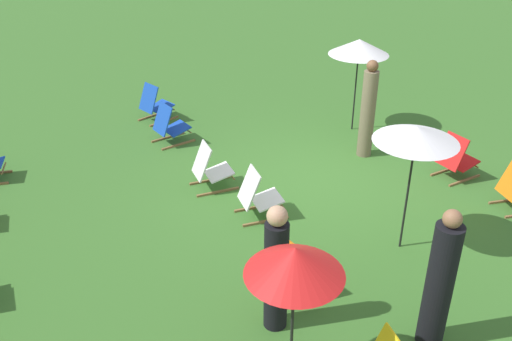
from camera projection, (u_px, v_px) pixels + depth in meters
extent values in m
plane|color=#386B28|center=(316.00, 181.00, 9.92)|extent=(40.00, 40.00, 0.00)
cube|color=olive|center=(164.00, 121.00, 12.22)|extent=(0.27, 0.73, 0.04)
cube|color=olive|center=(152.00, 116.00, 12.50)|extent=(0.27, 0.73, 0.04)
cube|color=#1947B7|center=(161.00, 107.00, 12.30)|extent=(0.59, 0.56, 0.13)
cube|color=#1947B7|center=(149.00, 98.00, 11.98)|extent=(0.53, 0.38, 0.57)
cylinder|color=olive|center=(169.00, 107.00, 12.46)|extent=(0.43, 0.16, 0.03)
cube|color=olive|center=(304.00, 297.00, 7.19)|extent=(0.17, 0.75, 0.04)
cube|color=olive|center=(282.00, 280.00, 7.49)|extent=(0.17, 0.75, 0.04)
cube|color=orange|center=(299.00, 270.00, 7.27)|extent=(0.55, 0.51, 0.13)
cube|color=orange|center=(282.00, 262.00, 6.98)|extent=(0.52, 0.33, 0.57)
cylinder|color=olive|center=(310.00, 269.00, 7.41)|extent=(0.44, 0.11, 0.03)
cube|color=olive|center=(465.00, 180.00, 9.89)|extent=(0.08, 0.76, 0.04)
cube|color=olive|center=(446.00, 170.00, 10.23)|extent=(0.08, 0.76, 0.04)
cube|color=red|center=(461.00, 162.00, 9.98)|extent=(0.50, 0.46, 0.13)
cube|color=red|center=(452.00, 151.00, 9.72)|extent=(0.49, 0.27, 0.57)
cylinder|color=olive|center=(468.00, 163.00, 10.10)|extent=(0.44, 0.05, 0.03)
cylinder|color=olive|center=(4.00, 168.00, 9.90)|extent=(0.43, 0.13, 0.03)
cube|color=olive|center=(218.00, 192.00, 9.54)|extent=(0.10, 0.76, 0.04)
cube|color=olive|center=(210.00, 180.00, 9.90)|extent=(0.10, 0.76, 0.04)
cube|color=white|center=(219.00, 172.00, 9.63)|extent=(0.51, 0.47, 0.13)
cube|color=white|center=(202.00, 161.00, 9.40)|extent=(0.50, 0.28, 0.57)
cylinder|color=olive|center=(230.00, 174.00, 9.73)|extent=(0.44, 0.06, 0.03)
cube|color=olive|center=(509.00, 200.00, 9.30)|extent=(0.21, 0.75, 0.04)
cube|color=olive|center=(266.00, 221.00, 8.74)|extent=(0.13, 0.76, 0.04)
cube|color=olive|center=(257.00, 207.00, 9.11)|extent=(0.13, 0.76, 0.04)
cube|color=white|center=(267.00, 200.00, 8.83)|extent=(0.53, 0.49, 0.13)
cube|color=white|center=(249.00, 187.00, 8.61)|extent=(0.51, 0.31, 0.57)
cylinder|color=olive|center=(279.00, 201.00, 8.92)|extent=(0.44, 0.08, 0.03)
cube|color=olive|center=(179.00, 145.00, 11.18)|extent=(0.16, 0.76, 0.04)
cube|color=olive|center=(168.00, 137.00, 11.49)|extent=(0.16, 0.76, 0.04)
cube|color=#1947B7|center=(177.00, 128.00, 11.27)|extent=(0.55, 0.51, 0.13)
cube|color=#1947B7|center=(163.00, 119.00, 10.98)|extent=(0.51, 0.32, 0.57)
cylinder|color=olive|center=(186.00, 129.00, 11.40)|extent=(0.44, 0.10, 0.03)
cylinder|color=black|center=(408.00, 191.00, 7.74)|extent=(0.03, 0.03, 1.89)
cone|color=white|center=(416.00, 134.00, 7.33)|extent=(1.15, 1.15, 0.21)
cylinder|color=black|center=(356.00, 87.00, 11.45)|extent=(0.03, 0.03, 1.91)
cone|color=white|center=(359.00, 47.00, 11.05)|extent=(1.21, 1.21, 0.31)
cylinder|color=black|center=(292.00, 323.00, 5.55)|extent=(0.03, 0.03, 1.79)
cone|color=red|center=(295.00, 261.00, 5.19)|extent=(0.97, 0.97, 0.30)
cylinder|color=black|center=(276.00, 277.00, 6.45)|extent=(0.32, 0.32, 1.45)
sphere|color=tan|center=(277.00, 216.00, 6.05)|extent=(0.24, 0.24, 0.24)
cylinder|color=#72664C|center=(368.00, 114.00, 10.44)|extent=(0.38, 0.38, 1.68)
sphere|color=brown|center=(372.00, 66.00, 9.99)|extent=(0.22, 0.22, 0.22)
cylinder|color=black|center=(439.00, 287.00, 6.17)|extent=(0.43, 0.43, 1.61)
sphere|color=#936647|center=(452.00, 219.00, 5.75)|extent=(0.21, 0.21, 0.21)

